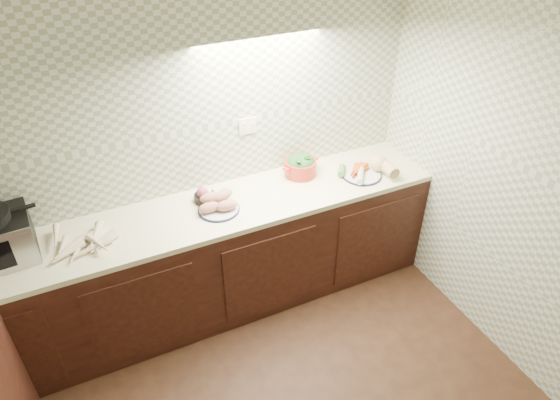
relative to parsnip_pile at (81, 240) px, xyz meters
name	(u,v)px	position (x,y,z in m)	size (l,w,h in m)	color
room	(290,278)	(0.70, -1.50, 0.70)	(3.60, 3.60, 2.60)	black
counter	(124,391)	(0.02, -0.82, -0.48)	(3.60, 3.60, 0.90)	black
parsnip_pile	(81,240)	(0.00, 0.00, 0.00)	(0.44, 0.39, 0.07)	beige
sweet_potato_plate	(218,204)	(0.90, -0.02, 0.02)	(0.29, 0.29, 0.13)	#12153C
onion_bowl	(204,196)	(0.85, 0.12, 0.01)	(0.15, 0.15, 0.11)	black
dutch_oven	(301,165)	(1.61, 0.14, 0.05)	(0.30, 0.29, 0.17)	red
veg_plate	(369,168)	(2.09, -0.07, 0.02)	(0.42, 0.31, 0.14)	#12153C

